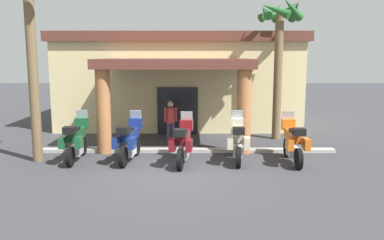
{
  "coord_description": "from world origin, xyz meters",
  "views": [
    {
      "loc": [
        0.64,
        -11.6,
        3.49
      ],
      "look_at": [
        0.7,
        2.69,
        1.2
      ],
      "focal_mm": 37.75,
      "sensor_mm": 36.0,
      "label": 1
    }
  ],
  "objects_px": {
    "motorcycle_blue": "(128,141)",
    "palm_tree_near_portico": "(278,38)",
    "palm_tree_roadside": "(28,20)",
    "motorcycle_cream": "(236,141)",
    "motorcycle_green": "(74,140)",
    "motorcycle_orange": "(292,142)",
    "pedestrian": "(169,119)",
    "motorcycle_maroon": "(182,143)",
    "motel_building": "(178,79)"
  },
  "relations": [
    {
      "from": "motorcycle_orange",
      "to": "palm_tree_roadside",
      "type": "distance_m",
      "value": 9.31
    },
    {
      "from": "motel_building",
      "to": "motorcycle_orange",
      "type": "height_order",
      "value": "motel_building"
    },
    {
      "from": "motorcycle_cream",
      "to": "motorcycle_orange",
      "type": "bearing_deg",
      "value": -91.11
    },
    {
      "from": "pedestrian",
      "to": "palm_tree_roadside",
      "type": "relative_size",
      "value": 0.27
    },
    {
      "from": "motel_building",
      "to": "pedestrian",
      "type": "relative_size",
      "value": 6.89
    },
    {
      "from": "motorcycle_green",
      "to": "pedestrian",
      "type": "distance_m",
      "value": 3.99
    },
    {
      "from": "motorcycle_green",
      "to": "motorcycle_orange",
      "type": "bearing_deg",
      "value": -92.62
    },
    {
      "from": "motorcycle_blue",
      "to": "motorcycle_green",
      "type": "bearing_deg",
      "value": 95.09
    },
    {
      "from": "motorcycle_maroon",
      "to": "motorcycle_orange",
      "type": "relative_size",
      "value": 1.0
    },
    {
      "from": "palm_tree_near_portico",
      "to": "motorcycle_maroon",
      "type": "bearing_deg",
      "value": -133.68
    },
    {
      "from": "motorcycle_green",
      "to": "motorcycle_maroon",
      "type": "height_order",
      "value": "same"
    },
    {
      "from": "motel_building",
      "to": "motorcycle_cream",
      "type": "relative_size",
      "value": 5.33
    },
    {
      "from": "motorcycle_green",
      "to": "palm_tree_roadside",
      "type": "xyz_separation_m",
      "value": [
        -1.28,
        -0.07,
        3.89
      ]
    },
    {
      "from": "motorcycle_maroon",
      "to": "motorcycle_cream",
      "type": "height_order",
      "value": "same"
    },
    {
      "from": "motel_building",
      "to": "palm_tree_roadside",
      "type": "relative_size",
      "value": 1.85
    },
    {
      "from": "motorcycle_orange",
      "to": "palm_tree_roadside",
      "type": "height_order",
      "value": "palm_tree_roadside"
    },
    {
      "from": "motorcycle_orange",
      "to": "palm_tree_roadside",
      "type": "relative_size",
      "value": 0.35
    },
    {
      "from": "palm_tree_roadside",
      "to": "pedestrian",
      "type": "bearing_deg",
      "value": 31.81
    },
    {
      "from": "motorcycle_orange",
      "to": "motorcycle_cream",
      "type": "bearing_deg",
      "value": 84.89
    },
    {
      "from": "motel_building",
      "to": "motorcycle_green",
      "type": "distance_m",
      "value": 8.6
    },
    {
      "from": "motorcycle_green",
      "to": "pedestrian",
      "type": "xyz_separation_m",
      "value": [
        3.02,
        2.6,
        0.3
      ]
    },
    {
      "from": "palm_tree_near_portico",
      "to": "palm_tree_roadside",
      "type": "relative_size",
      "value": 0.91
    },
    {
      "from": "palm_tree_roadside",
      "to": "motorcycle_green",
      "type": "bearing_deg",
      "value": 3.14
    },
    {
      "from": "motel_building",
      "to": "palm_tree_near_portico",
      "type": "relative_size",
      "value": 2.04
    },
    {
      "from": "motorcycle_orange",
      "to": "pedestrian",
      "type": "relative_size",
      "value": 1.29
    },
    {
      "from": "palm_tree_near_portico",
      "to": "pedestrian",
      "type": "bearing_deg",
      "value": -166.92
    },
    {
      "from": "motorcycle_maroon",
      "to": "motorcycle_blue",
      "type": "bearing_deg",
      "value": 85.74
    },
    {
      "from": "motorcycle_blue",
      "to": "palm_tree_near_portico",
      "type": "distance_m",
      "value": 7.6
    },
    {
      "from": "motorcycle_green",
      "to": "motorcycle_blue",
      "type": "relative_size",
      "value": 1.0
    },
    {
      "from": "motorcycle_blue",
      "to": "palm_tree_near_portico",
      "type": "relative_size",
      "value": 0.38
    },
    {
      "from": "motorcycle_maroon",
      "to": "palm_tree_roadside",
      "type": "bearing_deg",
      "value": 92.53
    },
    {
      "from": "motorcycle_green",
      "to": "motorcycle_blue",
      "type": "distance_m",
      "value": 1.79
    },
    {
      "from": "motorcycle_blue",
      "to": "motorcycle_cream",
      "type": "relative_size",
      "value": 1.0
    },
    {
      "from": "pedestrian",
      "to": "palm_tree_near_portico",
      "type": "xyz_separation_m",
      "value": [
        4.42,
        1.03,
        3.21
      ]
    },
    {
      "from": "motorcycle_blue",
      "to": "palm_tree_near_portico",
      "type": "height_order",
      "value": "palm_tree_near_portico"
    },
    {
      "from": "motorcycle_maroon",
      "to": "pedestrian",
      "type": "xyz_separation_m",
      "value": [
        -0.57,
        3.01,
        0.3
      ]
    },
    {
      "from": "motorcycle_cream",
      "to": "palm_tree_near_portico",
      "type": "height_order",
      "value": "palm_tree_near_portico"
    },
    {
      "from": "motel_building",
      "to": "motorcycle_orange",
      "type": "bearing_deg",
      "value": -63.77
    },
    {
      "from": "motorcycle_blue",
      "to": "palm_tree_near_portico",
      "type": "bearing_deg",
      "value": -49.52
    },
    {
      "from": "motel_building",
      "to": "motorcycle_maroon",
      "type": "bearing_deg",
      "value": -87.31
    },
    {
      "from": "motel_building",
      "to": "pedestrian",
      "type": "height_order",
      "value": "motel_building"
    },
    {
      "from": "pedestrian",
      "to": "motorcycle_maroon",
      "type": "bearing_deg",
      "value": -13.14
    },
    {
      "from": "motorcycle_cream",
      "to": "palm_tree_roadside",
      "type": "bearing_deg",
      "value": 94.11
    },
    {
      "from": "motorcycle_cream",
      "to": "palm_tree_roadside",
      "type": "relative_size",
      "value": 0.35
    },
    {
      "from": "motorcycle_green",
      "to": "palm_tree_near_portico",
      "type": "height_order",
      "value": "palm_tree_near_portico"
    },
    {
      "from": "motorcycle_cream",
      "to": "palm_tree_roadside",
      "type": "distance_m",
      "value": 7.71
    },
    {
      "from": "palm_tree_roadside",
      "to": "motel_building",
      "type": "bearing_deg",
      "value": 60.18
    },
    {
      "from": "motorcycle_blue",
      "to": "pedestrian",
      "type": "xyz_separation_m",
      "value": [
        1.23,
        2.66,
        0.3
      ]
    },
    {
      "from": "palm_tree_roadside",
      "to": "motorcycle_orange",
      "type": "bearing_deg",
      "value": -1.37
    },
    {
      "from": "motorcycle_maroon",
      "to": "motorcycle_cream",
      "type": "xyz_separation_m",
      "value": [
        1.79,
        0.31,
        0.0
      ]
    }
  ]
}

